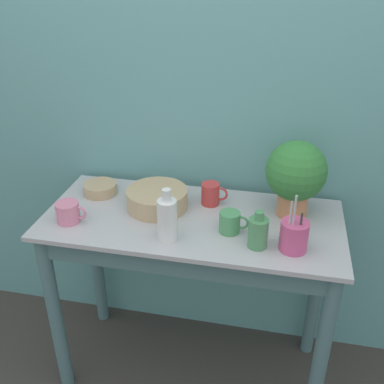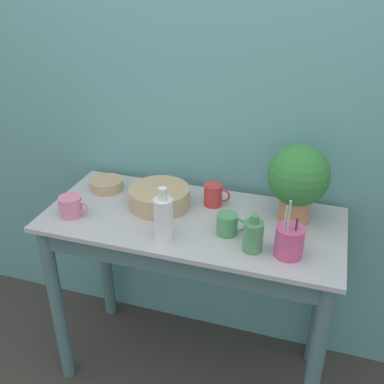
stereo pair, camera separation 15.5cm
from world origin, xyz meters
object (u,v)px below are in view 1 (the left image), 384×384
object	(u,v)px
bowl_wash_large	(157,199)
bottle_tall	(167,219)
potted_plant	(296,174)
mug_red	(211,194)
mug_green	(230,222)
mug_pink	(68,212)
bowl_small_tan	(100,188)
utensil_cup	(294,236)
bottle_short	(258,232)

from	to	relation	value
bowl_wash_large	bottle_tall	size ratio (longest dim) A/B	1.21
potted_plant	mug_red	distance (m)	0.37
bowl_wash_large	mug_green	xyz separation A→B (m)	(0.33, -0.12, 0.00)
potted_plant	mug_green	size ratio (longest dim) A/B	2.78
bottle_tall	mug_pink	size ratio (longest dim) A/B	1.67
bowl_wash_large	bowl_small_tan	xyz separation A→B (m)	(-0.29, 0.07, -0.02)
mug_red	utensil_cup	world-z (taller)	utensil_cup
mug_pink	bottle_tall	bearing A→B (deg)	-5.24
bowl_wash_large	mug_red	world-z (taller)	mug_red
mug_pink	mug_green	distance (m)	0.65
mug_red	mug_green	distance (m)	0.23
mug_red	mug_green	world-z (taller)	mug_red
bottle_tall	mug_green	xyz separation A→B (m)	(0.22, 0.10, -0.05)
bowl_wash_large	mug_red	xyz separation A→B (m)	(0.22, 0.08, 0.01)
potted_plant	bottle_tall	world-z (taller)	potted_plant
potted_plant	bowl_small_tan	distance (m)	0.86
bottle_short	mug_pink	size ratio (longest dim) A/B	1.17
bowl_wash_large	mug_green	world-z (taller)	mug_green
bottle_tall	bottle_short	world-z (taller)	bottle_tall
bottle_short	bottle_tall	bearing A→B (deg)	-176.26
bottle_short	mug_pink	xyz separation A→B (m)	(-0.76, 0.02, -0.02)
utensil_cup	potted_plant	bearing A→B (deg)	91.95
bowl_wash_large	mug_pink	size ratio (longest dim) A/B	2.03
bottle_tall	mug_pink	world-z (taller)	bottle_tall
mug_green	bowl_small_tan	xyz separation A→B (m)	(-0.62, 0.19, -0.02)
mug_pink	bowl_small_tan	size ratio (longest dim) A/B	0.86
mug_green	utensil_cup	xyz separation A→B (m)	(0.24, -0.07, 0.02)
bottle_tall	mug_green	size ratio (longest dim) A/B	1.84
mug_pink	mug_green	xyz separation A→B (m)	(0.65, 0.06, 0.00)
bowl_wash_large	utensil_cup	xyz separation A→B (m)	(0.57, -0.19, 0.02)
bowl_wash_large	utensil_cup	world-z (taller)	utensil_cup
bowl_wash_large	bottle_tall	xyz separation A→B (m)	(0.10, -0.22, 0.05)
mug_red	utensil_cup	size ratio (longest dim) A/B	0.48
bottle_short	mug_green	xyz separation A→B (m)	(-0.11, 0.08, -0.02)
utensil_cup	bowl_small_tan	bearing A→B (deg)	162.97
bowl_wash_large	bottle_tall	world-z (taller)	bottle_tall
bottle_tall	utensil_cup	world-z (taller)	utensil_cup
bowl_small_tan	mug_red	bearing A→B (deg)	1.03
mug_green	bowl_small_tan	world-z (taller)	mug_green
mug_pink	mug_green	world-z (taller)	same
potted_plant	bottle_short	distance (m)	0.31
mug_pink	mug_red	bearing A→B (deg)	25.96
bottle_tall	bowl_wash_large	bearing A→B (deg)	115.07
bowl_wash_large	bowl_small_tan	bearing A→B (deg)	166.51
potted_plant	utensil_cup	xyz separation A→B (m)	(0.01, -0.25, -0.13)
bottle_short	mug_pink	bearing A→B (deg)	178.74
bowl_small_tan	utensil_cup	xyz separation A→B (m)	(0.86, -0.26, 0.04)
mug_pink	bowl_small_tan	xyz separation A→B (m)	(0.03, 0.25, -0.02)
bowl_wash_large	mug_pink	world-z (taller)	same
bowl_wash_large	mug_pink	xyz separation A→B (m)	(-0.32, -0.18, 0.00)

